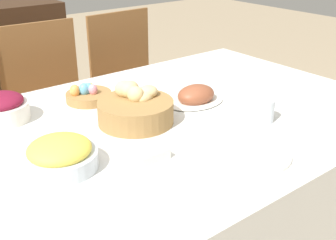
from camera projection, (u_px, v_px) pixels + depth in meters
dining_table at (161, 209)px, 1.66m from camera, size 1.77×1.13×0.77m
chair_far_center at (53, 111)px, 2.22m from camera, size 0.43×0.43×0.96m
chair_far_right at (133, 90)px, 2.51m from camera, size 0.44×0.44×0.96m
bread_basket at (136, 108)px, 1.47m from camera, size 0.27×0.27×0.14m
egg_basket at (88, 95)px, 1.65m from camera, size 0.18×0.18×0.08m
ham_platter at (196, 96)px, 1.64m from camera, size 0.24×0.17×0.08m
beet_salad_bowl at (1, 108)px, 1.48m from camera, size 0.19×0.19×0.10m
pineapple_bowl at (60, 155)px, 1.18m from camera, size 0.21×0.21×0.09m
dinner_plate at (250, 154)px, 1.26m from camera, size 0.24×0.24×0.01m
fork at (215, 171)px, 1.18m from camera, size 0.01×0.17×0.00m
knife at (281, 141)px, 1.34m from camera, size 0.01×0.17×0.00m
spoon at (287, 139)px, 1.36m from camera, size 0.01×0.17×0.00m
drinking_cup at (264, 110)px, 1.48m from camera, size 0.07×0.07×0.08m
butter_dish at (151, 155)px, 1.24m from camera, size 0.10×0.06×0.03m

